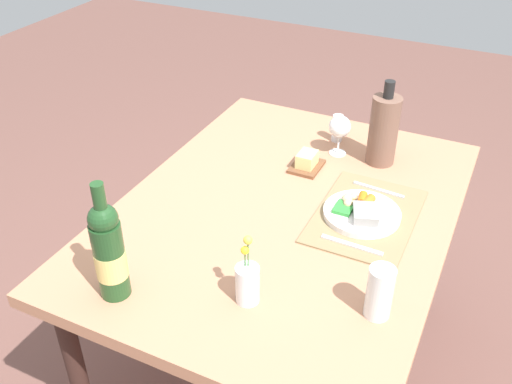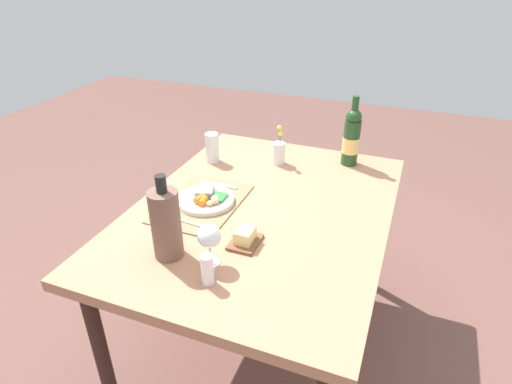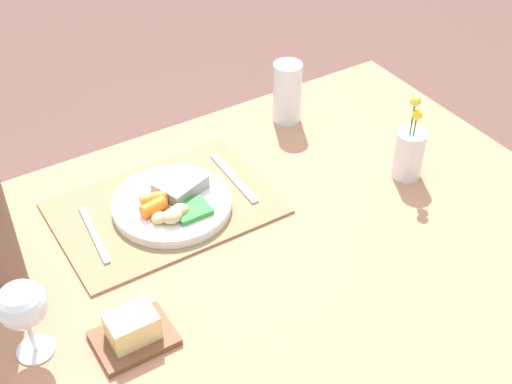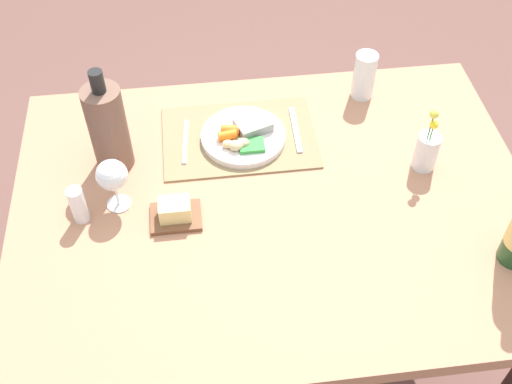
{
  "view_description": "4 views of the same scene",
  "coord_description": "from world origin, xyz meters",
  "px_view_note": "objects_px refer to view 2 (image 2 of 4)",
  "views": [
    {
      "loc": [
        -1.4,
        -0.57,
        1.84
      ],
      "look_at": [
        -0.08,
        0.07,
        0.86
      ],
      "focal_mm": 40.36,
      "sensor_mm": 36.0,
      "label": 1
    },
    {
      "loc": [
        1.43,
        0.53,
        1.7
      ],
      "look_at": [
        0.07,
        -0.0,
        0.87
      ],
      "focal_mm": 30.11,
      "sensor_mm": 36.0,
      "label": 2
    },
    {
      "loc": [
        0.48,
        0.77,
        1.69
      ],
      "look_at": [
        -0.05,
        -0.09,
        0.87
      ],
      "focal_mm": 48.99,
      "sensor_mm": 36.0,
      "label": 3
    },
    {
      "loc": [
        0.18,
        1.05,
        2.01
      ],
      "look_at": [
        0.06,
        0.06,
        0.88
      ],
      "focal_mm": 43.66,
      "sensor_mm": 36.0,
      "label": 4
    }
  ],
  "objects_px": {
    "dinner_plate": "(206,199)",
    "water_tumbler": "(212,149)",
    "flower_vase": "(279,152)",
    "dining_table": "(262,222)",
    "fork": "(218,184)",
    "wine_glass": "(209,237)",
    "wine_bottle": "(352,137)",
    "butter_dish": "(245,238)",
    "knife": "(184,221)",
    "cooler_bottle": "(166,224)",
    "salt_shaker": "(208,270)"
  },
  "relations": [
    {
      "from": "water_tumbler",
      "to": "butter_dish",
      "type": "relative_size",
      "value": 1.14
    },
    {
      "from": "cooler_bottle",
      "to": "salt_shaker",
      "type": "relative_size",
      "value": 2.92
    },
    {
      "from": "water_tumbler",
      "to": "butter_dish",
      "type": "height_order",
      "value": "water_tumbler"
    },
    {
      "from": "dinner_plate",
      "to": "cooler_bottle",
      "type": "bearing_deg",
      "value": 6.43
    },
    {
      "from": "dining_table",
      "to": "fork",
      "type": "xyz_separation_m",
      "value": [
        -0.1,
        -0.25,
        0.08
      ]
    },
    {
      "from": "knife",
      "to": "flower_vase",
      "type": "relative_size",
      "value": 0.87
    },
    {
      "from": "water_tumbler",
      "to": "cooler_bottle",
      "type": "xyz_separation_m",
      "value": [
        0.74,
        0.2,
        0.07
      ]
    },
    {
      "from": "knife",
      "to": "butter_dish",
      "type": "xyz_separation_m",
      "value": [
        0.04,
        0.27,
        0.02
      ]
    },
    {
      "from": "water_tumbler",
      "to": "salt_shaker",
      "type": "height_order",
      "value": "water_tumbler"
    },
    {
      "from": "salt_shaker",
      "to": "wine_glass",
      "type": "xyz_separation_m",
      "value": [
        -0.09,
        -0.04,
        0.06
      ]
    },
    {
      "from": "cooler_bottle",
      "to": "flower_vase",
      "type": "distance_m",
      "value": 0.85
    },
    {
      "from": "fork",
      "to": "water_tumbler",
      "type": "bearing_deg",
      "value": -146.91
    },
    {
      "from": "dining_table",
      "to": "water_tumbler",
      "type": "distance_m",
      "value": 0.53
    },
    {
      "from": "knife",
      "to": "cooler_bottle",
      "type": "distance_m",
      "value": 0.24
    },
    {
      "from": "dining_table",
      "to": "knife",
      "type": "distance_m",
      "value": 0.34
    },
    {
      "from": "dinner_plate",
      "to": "fork",
      "type": "relative_size",
      "value": 1.28
    },
    {
      "from": "knife",
      "to": "wine_glass",
      "type": "relative_size",
      "value": 1.16
    },
    {
      "from": "dining_table",
      "to": "salt_shaker",
      "type": "bearing_deg",
      "value": 0.42
    },
    {
      "from": "dinner_plate",
      "to": "water_tumbler",
      "type": "bearing_deg",
      "value": -157.47
    },
    {
      "from": "dining_table",
      "to": "wine_glass",
      "type": "height_order",
      "value": "wine_glass"
    },
    {
      "from": "butter_dish",
      "to": "wine_glass",
      "type": "relative_size",
      "value": 0.85
    },
    {
      "from": "flower_vase",
      "to": "salt_shaker",
      "type": "xyz_separation_m",
      "value": [
        0.92,
        0.08,
        -0.01
      ]
    },
    {
      "from": "fork",
      "to": "salt_shaker",
      "type": "relative_size",
      "value": 1.77
    },
    {
      "from": "knife",
      "to": "butter_dish",
      "type": "bearing_deg",
      "value": 87.38
    },
    {
      "from": "cooler_bottle",
      "to": "flower_vase",
      "type": "height_order",
      "value": "cooler_bottle"
    },
    {
      "from": "wine_bottle",
      "to": "flower_vase",
      "type": "bearing_deg",
      "value": -68.78
    },
    {
      "from": "water_tumbler",
      "to": "cooler_bottle",
      "type": "relative_size",
      "value": 0.48
    },
    {
      "from": "fork",
      "to": "butter_dish",
      "type": "relative_size",
      "value": 1.45
    },
    {
      "from": "salt_shaker",
      "to": "dinner_plate",
      "type": "bearing_deg",
      "value": -151.87
    },
    {
      "from": "butter_dish",
      "to": "salt_shaker",
      "type": "bearing_deg",
      "value": -6.19
    },
    {
      "from": "knife",
      "to": "wine_bottle",
      "type": "bearing_deg",
      "value": 152.48
    },
    {
      "from": "knife",
      "to": "salt_shaker",
      "type": "xyz_separation_m",
      "value": [
        0.28,
        0.25,
        0.04
      ]
    },
    {
      "from": "flower_vase",
      "to": "butter_dish",
      "type": "bearing_deg",
      "value": 8.59
    },
    {
      "from": "water_tumbler",
      "to": "salt_shaker",
      "type": "distance_m",
      "value": 0.91
    },
    {
      "from": "knife",
      "to": "water_tumbler",
      "type": "relative_size",
      "value": 1.19
    },
    {
      "from": "wine_glass",
      "to": "knife",
      "type": "bearing_deg",
      "value": -131.59
    },
    {
      "from": "fork",
      "to": "dining_table",
      "type": "bearing_deg",
      "value": 70.4
    },
    {
      "from": "dining_table",
      "to": "flower_vase",
      "type": "relative_size",
      "value": 6.72
    },
    {
      "from": "wine_bottle",
      "to": "butter_dish",
      "type": "bearing_deg",
      "value": -15.44
    },
    {
      "from": "cooler_bottle",
      "to": "wine_glass",
      "type": "xyz_separation_m",
      "value": [
        -0.01,
        0.16,
        -0.02
      ]
    },
    {
      "from": "flower_vase",
      "to": "water_tumbler",
      "type": "bearing_deg",
      "value": -73.06
    },
    {
      "from": "dinner_plate",
      "to": "flower_vase",
      "type": "bearing_deg",
      "value": 161.58
    },
    {
      "from": "dinner_plate",
      "to": "knife",
      "type": "relative_size",
      "value": 1.37
    },
    {
      "from": "dinner_plate",
      "to": "cooler_bottle",
      "type": "distance_m",
      "value": 0.38
    },
    {
      "from": "dinner_plate",
      "to": "wine_glass",
      "type": "xyz_separation_m",
      "value": [
        0.35,
        0.2,
        0.09
      ]
    },
    {
      "from": "salt_shaker",
      "to": "flower_vase",
      "type": "bearing_deg",
      "value": -175.21
    },
    {
      "from": "fork",
      "to": "cooler_bottle",
      "type": "relative_size",
      "value": 0.6
    },
    {
      "from": "dining_table",
      "to": "wine_bottle",
      "type": "distance_m",
      "value": 0.64
    },
    {
      "from": "water_tumbler",
      "to": "wine_glass",
      "type": "distance_m",
      "value": 0.81
    },
    {
      "from": "flower_vase",
      "to": "cooler_bottle",
      "type": "bearing_deg",
      "value": -8.05
    }
  ]
}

